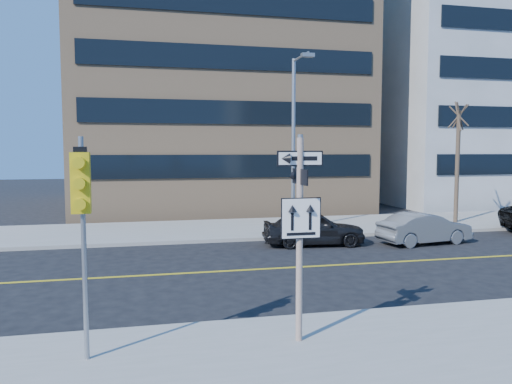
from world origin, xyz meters
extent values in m
plane|color=black|center=(0.00, 0.00, 0.00)|extent=(120.00, 120.00, 0.00)
cylinder|color=silver|center=(0.00, -2.50, 2.15)|extent=(0.13, 0.13, 4.00)
cylinder|color=gray|center=(0.00, -2.50, 4.18)|extent=(0.10, 0.10, 0.06)
cube|color=black|center=(0.00, -2.50, 3.75)|extent=(0.92, 0.03, 0.30)
cube|color=black|center=(0.00, -2.50, 3.40)|extent=(0.03, 0.92, 0.30)
cube|color=white|center=(0.00, -2.58, 2.60)|extent=(0.80, 0.03, 0.80)
cylinder|color=gray|center=(-4.00, -2.50, 2.15)|extent=(0.09, 0.09, 4.00)
cube|color=gold|center=(-4.00, -2.70, 3.35)|extent=(0.32, 0.22, 1.05)
sphere|color=#8C0705|center=(-4.00, -2.82, 3.70)|extent=(0.17, 0.17, 0.17)
sphere|color=black|center=(-4.00, -2.82, 3.35)|extent=(0.17, 0.17, 0.17)
sphere|color=black|center=(-4.00, -2.82, 3.00)|extent=(0.17, 0.17, 0.17)
imported|color=black|center=(3.84, 7.58, 0.71)|extent=(2.08, 4.30, 1.42)
imported|color=slate|center=(8.47, 6.86, 0.65)|extent=(1.92, 4.11, 1.30)
cylinder|color=gray|center=(4.00, 11.00, 4.15)|extent=(0.18, 0.18, 8.00)
cylinder|color=gray|center=(4.00, 10.00, 8.05)|extent=(0.10, 2.20, 0.10)
cube|color=gray|center=(4.00, 9.00, 7.95)|extent=(0.55, 0.30, 0.16)
cylinder|color=#3D2D24|center=(13.00, 11.30, 3.05)|extent=(0.22, 0.22, 5.80)
cube|color=tan|center=(2.00, 25.00, 9.00)|extent=(18.00, 18.00, 18.00)
cube|color=#9EA1A3|center=(24.00, 24.00, 7.50)|extent=(20.00, 16.00, 15.00)
camera|label=1|loc=(-2.95, -11.68, 3.91)|focal=35.00mm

